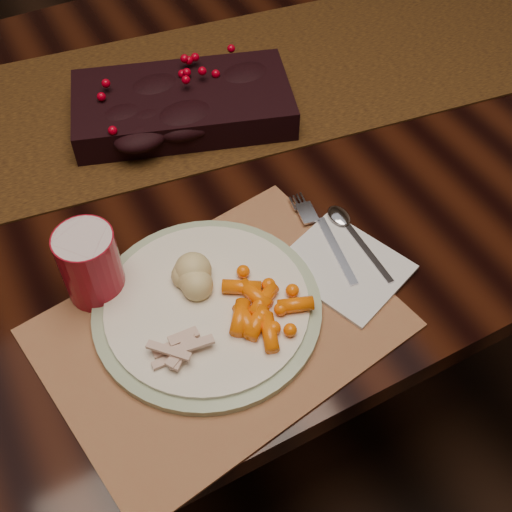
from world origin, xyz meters
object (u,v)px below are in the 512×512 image
baby_carrots (254,308)px  mashed_potatoes (188,275)px  dining_table (175,295)px  centerpiece (183,100)px  turkey_shreds (179,351)px  dinner_plate (207,307)px  red_cup (90,265)px  napkin (344,266)px  placemat_main (220,328)px

baby_carrots → mashed_potatoes: mashed_potatoes is taller
dining_table → centerpiece: (0.08, 0.06, 0.41)m
dining_table → turkey_shreds: turkey_shreds is taller
dining_table → dinner_plate: size_ratio=6.23×
turkey_shreds → red_cup: size_ratio=0.71×
mashed_potatoes → red_cup: (-0.10, 0.06, 0.01)m
dinner_plate → baby_carrots: bearing=-41.2°
baby_carrots → napkin: baby_carrots is taller
dining_table → red_cup: 0.50m
baby_carrots → dining_table: bearing=89.7°
dining_table → placemat_main: bearing=-97.6°
placemat_main → turkey_shreds: (-0.06, -0.02, 0.03)m
centerpiece → dinner_plate: size_ratio=1.19×
placemat_main → dinner_plate: bearing=85.8°
dining_table → napkin: size_ratio=11.97×
centerpiece → napkin: bearing=-81.0°
centerpiece → baby_carrots: size_ratio=2.99×
dining_table → mashed_potatoes: bearing=-101.6°
mashed_potatoes → napkin: bearing=-16.4°
dinner_plate → mashed_potatoes: (-0.01, 0.04, 0.03)m
dinner_plate → turkey_shreds: 0.08m
mashed_potatoes → placemat_main: bearing=-80.7°
dining_table → baby_carrots: bearing=-90.3°
dinner_plate → mashed_potatoes: mashed_potatoes is taller
placemat_main → dinner_plate: 0.03m
baby_carrots → centerpiece: bearing=78.2°
centerpiece → red_cup: red_cup is taller
mashed_potatoes → turkey_shreds: bearing=-121.1°
placemat_main → baby_carrots: 0.05m
placemat_main → mashed_potatoes: 0.08m
centerpiece → mashed_potatoes: 0.36m
centerpiece → dinner_plate: 0.39m
baby_carrots → red_cup: 0.21m
dining_table → mashed_potatoes: (-0.06, -0.27, 0.42)m
centerpiece → red_cup: bearing=-132.1°
red_cup → mashed_potatoes: bearing=-31.2°
dinner_plate → mashed_potatoes: 0.05m
dining_table → dinner_plate: dinner_plate is taller
placemat_main → centerpiece: bearing=62.9°
dining_table → napkin: napkin is taller
placemat_main → dinner_plate: (-0.00, 0.03, 0.01)m
dinner_plate → red_cup: size_ratio=2.81×
napkin → baby_carrots: bearing=166.0°
dining_table → dinner_plate: 0.50m
centerpiece → red_cup: 0.36m
napkin → placemat_main: bearing=161.4°
dinner_plate → baby_carrots: size_ratio=2.50×
red_cup → napkin: bearing=-21.8°
dinner_plate → napkin: 0.19m
dinner_plate → centerpiece: bearing=70.4°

